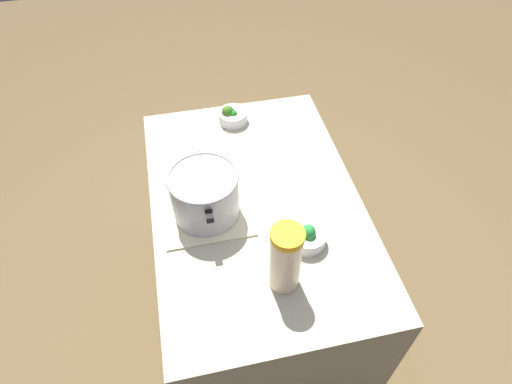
{
  "coord_description": "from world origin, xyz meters",
  "views": [
    {
      "loc": [
        -1.05,
        0.23,
        2.16
      ],
      "look_at": [
        0.0,
        0.0,
        0.95
      ],
      "focal_mm": 31.07,
      "sensor_mm": 36.0,
      "label": 1
    }
  ],
  "objects_px": {
    "broccoli_bowl_front": "(307,237)",
    "broccoli_bowl_center": "(232,115)",
    "lemonade_pitcher": "(285,259)",
    "cooking_pot": "(205,194)"
  },
  "relations": [
    {
      "from": "broccoli_bowl_front",
      "to": "broccoli_bowl_center",
      "type": "relative_size",
      "value": 1.03
    },
    {
      "from": "lemonade_pitcher",
      "to": "broccoli_bowl_center",
      "type": "height_order",
      "value": "lemonade_pitcher"
    },
    {
      "from": "lemonade_pitcher",
      "to": "broccoli_bowl_center",
      "type": "distance_m",
      "value": 0.84
    },
    {
      "from": "broccoli_bowl_front",
      "to": "broccoli_bowl_center",
      "type": "height_order",
      "value": "broccoli_bowl_front"
    },
    {
      "from": "lemonade_pitcher",
      "to": "broccoli_bowl_front",
      "type": "height_order",
      "value": "lemonade_pitcher"
    },
    {
      "from": "cooking_pot",
      "to": "broccoli_bowl_front",
      "type": "relative_size",
      "value": 2.42
    },
    {
      "from": "lemonade_pitcher",
      "to": "broccoli_bowl_front",
      "type": "bearing_deg",
      "value": -41.76
    },
    {
      "from": "cooking_pot",
      "to": "broccoli_bowl_center",
      "type": "bearing_deg",
      "value": -20.51
    },
    {
      "from": "broccoli_bowl_center",
      "to": "broccoli_bowl_front",
      "type": "bearing_deg",
      "value": -169.2
    },
    {
      "from": "lemonade_pitcher",
      "to": "broccoli_bowl_center",
      "type": "relative_size",
      "value": 2.08
    }
  ]
}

